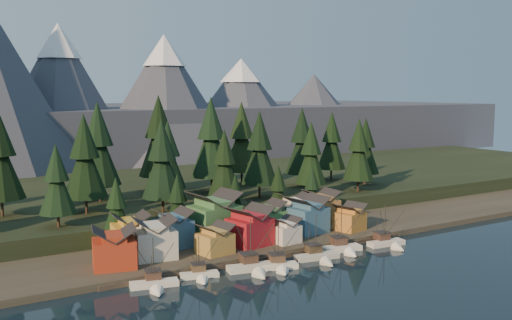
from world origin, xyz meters
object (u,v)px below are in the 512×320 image
boat_5 (344,243)px  house_back_1 (173,227)px  boat_0 (155,278)px  boat_2 (254,261)px  boat_1 (200,270)px  boat_6 (389,238)px  house_front_0 (114,246)px  boat_3 (280,260)px  boat_4 (320,251)px  house_front_1 (154,237)px  house_back_0 (130,231)px

boat_5 → house_back_1: bearing=160.5°
boat_0 → boat_2: size_ratio=0.88×
boat_1 → boat_5: bearing=14.5°
boat_0 → boat_5: 49.02m
boat_2 → boat_5: boat_2 is taller
boat_5 → boat_6: (12.87, -2.05, -0.14)m
house_front_0 → boat_1: bearing=-27.8°
boat_3 → boat_0: bearing=-167.3°
house_front_0 → house_back_1: (17.25, 8.59, 0.14)m
boat_6 → house_front_0: size_ratio=1.12×
boat_0 → house_front_0: (-4.07, 12.93, 4.11)m
boat_0 → boat_6: (61.89, -1.75, 0.18)m
boat_4 → boat_1: bearing=-176.2°
boat_2 → house_front_1: size_ratio=1.24×
house_front_0 → boat_4: bearing=-6.2°
boat_5 → boat_0: bearing=-168.5°
boat_5 → house_front_1: 45.82m
boat_1 → boat_4: boat_4 is taller
boat_6 → boat_3: bearing=-171.2°
boat_4 → house_front_0: size_ratio=1.14×
boat_4 → boat_0: bearing=-173.9°
boat_4 → house_front_0: bearing=170.1°
boat_3 → house_front_0: house_front_0 is taller
boat_2 → boat_4: (17.36, -0.75, -0.20)m
boat_6 → house_back_1: bearing=161.0°
boat_0 → boat_6: boat_6 is taller
boat_3 → house_back_0: 36.61m
house_back_0 → boat_3: bearing=-41.6°
boat_5 → house_back_0: bearing=164.0°
boat_6 → house_front_1: house_front_1 is taller
boat_3 → house_front_0: (-31.91, 16.02, 3.87)m
boat_1 → house_back_1: size_ratio=1.09×
boat_1 → boat_3: (17.55, -3.70, 0.35)m
boat_6 → house_back_1: 54.14m
boat_3 → boat_4: boat_4 is taller
house_back_0 → boat_5: bearing=-21.2°
house_front_0 → house_back_0: size_ratio=1.17×
boat_4 → house_front_1: 38.09m
house_back_1 → boat_4: bearing=-42.7°
boat_0 → boat_6: bearing=11.7°
boat_0 → house_front_1: house_front_1 is taller
boat_1 → house_front_0: bearing=154.3°
boat_2 → house_front_1: (-16.35, 16.47, 4.06)m
boat_0 → boat_6: 61.92m
boat_0 → house_back_0: bearing=95.5°
boat_3 → house_back_0: bearing=151.5°
boat_0 → boat_5: boat_5 is taller
boat_0 → house_front_0: house_front_0 is taller
boat_4 → house_front_0: boat_4 is taller
boat_3 → house_back_1: 28.93m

